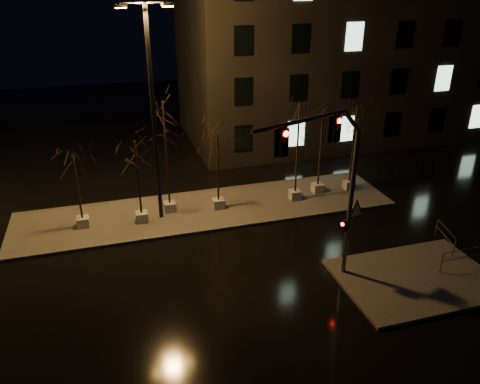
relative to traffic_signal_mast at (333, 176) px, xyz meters
name	(u,v)px	position (x,y,z in m)	size (l,w,h in m)	color
ground	(236,265)	(-3.35, 2.56, -5.27)	(90.00, 90.00, 0.00)	black
median	(208,209)	(-3.35, 8.56, -5.19)	(22.00, 5.00, 0.15)	#484440
sidewalk_corner	(416,278)	(4.15, -0.94, -5.19)	(7.00, 5.00, 0.15)	#484440
building	(338,44)	(10.65, 20.56, 2.23)	(25.00, 12.00, 15.00)	black
tree_0	(75,172)	(-10.37, 8.35, -1.91)	(1.80, 1.80, 4.23)	#B6B4AA
tree_1	(136,160)	(-7.23, 8.03, -1.47)	(1.80, 1.80, 4.81)	#B6B4AA
tree_2	(164,127)	(-5.54, 8.85, -0.07)	(1.80, 1.80, 6.65)	#B6B4AA
tree_3	(218,150)	(-2.73, 8.44, -1.51)	(1.80, 1.80, 4.75)	#B6B4AA
tree_4	(299,126)	(2.05, 8.29, -0.48)	(1.80, 1.80, 6.11)	#B6B4AA
tree_5	(322,129)	(3.83, 8.86, -0.97)	(1.80, 1.80, 5.47)	#B6B4AA
tree_6	(355,125)	(5.95, 8.70, -0.91)	(1.80, 1.80, 5.55)	#B6B4AA
traffic_signal_mast	(333,176)	(0.00, 0.00, 0.00)	(6.05, 2.22, 7.79)	#53565A
streetlight_main	(152,103)	(-6.13, 8.27, 1.45)	(2.84, 0.84, 11.38)	black
guard_rail_a	(464,256)	(6.62, -0.91, -4.44)	(2.42, 0.06, 1.04)	#53565A
guard_rail_b	(446,235)	(7.15, 1.03, -4.49)	(0.53, 2.00, 0.97)	#53565A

